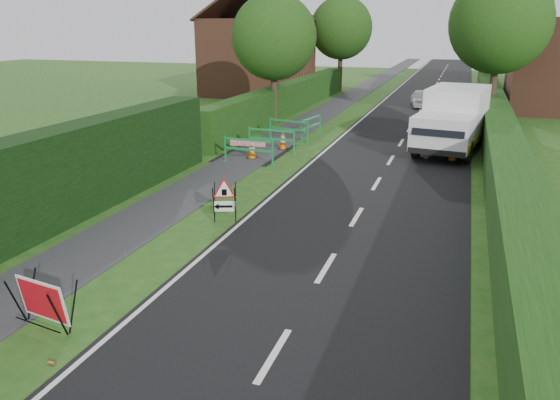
# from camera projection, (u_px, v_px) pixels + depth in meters

# --- Properties ---
(ground) EXTENTS (120.00, 120.00, 0.00)m
(ground) POSITION_uv_depth(u_px,v_px,m) (203.00, 271.00, 11.81)
(ground) COLOR #214F16
(ground) RESTS_ON ground
(road_surface) EXTENTS (6.00, 90.00, 0.02)m
(road_surface) POSITION_uv_depth(u_px,v_px,m) (431.00, 93.00, 42.63)
(road_surface) COLOR black
(road_surface) RESTS_ON ground
(footpath) EXTENTS (2.00, 90.00, 0.02)m
(footpath) POSITION_uv_depth(u_px,v_px,m) (361.00, 90.00, 44.29)
(footpath) COLOR #2D2D30
(footpath) RESTS_ON ground
(hedge_west_near) EXTENTS (1.10, 18.00, 2.50)m
(hedge_west_near) POSITION_uv_depth(u_px,v_px,m) (18.00, 243.00, 13.32)
(hedge_west_near) COLOR black
(hedge_west_near) RESTS_ON ground
(hedge_west_far) EXTENTS (1.00, 24.00, 1.80)m
(hedge_west_far) POSITION_uv_depth(u_px,v_px,m) (290.00, 112.00, 33.17)
(hedge_west_far) COLOR #14380F
(hedge_west_far) RESTS_ON ground
(hedge_east) EXTENTS (1.20, 50.00, 1.50)m
(hedge_east) POSITION_uv_depth(u_px,v_px,m) (495.00, 145.00, 24.27)
(hedge_east) COLOR #14380F
(hedge_east) RESTS_ON ground
(house_west) EXTENTS (7.50, 7.40, 7.88)m
(house_west) POSITION_uv_depth(u_px,v_px,m) (259.00, 55.00, 41.02)
(house_west) COLOR brown
(house_west) RESTS_ON ground
(house_east_b) EXTENTS (7.50, 7.40, 7.88)m
(house_east_b) POSITION_uv_depth(u_px,v_px,m) (558.00, 52.00, 45.18)
(house_east_b) COLOR brown
(house_east_b) RESTS_ON ground
(tree_nw) EXTENTS (4.40, 4.40, 6.70)m
(tree_nw) POSITION_uv_depth(u_px,v_px,m) (274.00, 37.00, 28.07)
(tree_nw) COLOR #2D2116
(tree_nw) RESTS_ON ground
(tree_ne) EXTENTS (5.20, 5.20, 7.79)m
(tree_ne) POSITION_uv_depth(u_px,v_px,m) (500.00, 23.00, 28.13)
(tree_ne) COLOR #2D2116
(tree_ne) RESTS_ON ground
(tree_fw) EXTENTS (4.80, 4.80, 7.24)m
(tree_fw) POSITION_uv_depth(u_px,v_px,m) (341.00, 28.00, 42.40)
(tree_fw) COLOR #2D2116
(tree_fw) RESTS_ON ground
(tree_fe) EXTENTS (4.20, 4.20, 6.33)m
(tree_fe) POSITION_uv_depth(u_px,v_px,m) (489.00, 36.00, 42.86)
(tree_fe) COLOR #2D2116
(tree_fe) RESTS_ON ground
(red_rect_sign) EXTENTS (1.17, 0.82, 0.93)m
(red_rect_sign) POSITION_uv_depth(u_px,v_px,m) (42.00, 301.00, 9.43)
(red_rect_sign) COLOR black
(red_rect_sign) RESTS_ON ground
(triangle_sign) EXTENTS (0.92, 0.92, 1.05)m
(triangle_sign) POSITION_uv_depth(u_px,v_px,m) (223.00, 197.00, 14.47)
(triangle_sign) COLOR black
(triangle_sign) RESTS_ON ground
(works_van) EXTENTS (3.01, 5.92, 2.58)m
(works_van) POSITION_uv_depth(u_px,v_px,m) (453.00, 118.00, 22.73)
(works_van) COLOR silver
(works_van) RESTS_ON ground
(traffic_cone_0) EXTENTS (0.38, 0.38, 0.79)m
(traffic_cone_0) POSITION_uv_depth(u_px,v_px,m) (453.00, 151.00, 21.30)
(traffic_cone_0) COLOR black
(traffic_cone_0) RESTS_ON ground
(traffic_cone_1) EXTENTS (0.38, 0.38, 0.79)m
(traffic_cone_1) POSITION_uv_depth(u_px,v_px,m) (462.00, 149.00, 21.65)
(traffic_cone_1) COLOR black
(traffic_cone_1) RESTS_ON ground
(traffic_cone_2) EXTENTS (0.38, 0.38, 0.79)m
(traffic_cone_2) POSITION_uv_depth(u_px,v_px,m) (470.00, 134.00, 24.54)
(traffic_cone_2) COLOR black
(traffic_cone_2) RESTS_ON ground
(traffic_cone_3) EXTENTS (0.38, 0.38, 0.79)m
(traffic_cone_3) POSITION_uv_depth(u_px,v_px,m) (252.00, 149.00, 21.63)
(traffic_cone_3) COLOR black
(traffic_cone_3) RESTS_ON ground
(traffic_cone_4) EXTENTS (0.38, 0.38, 0.79)m
(traffic_cone_4) POSITION_uv_depth(u_px,v_px,m) (283.00, 140.00, 23.25)
(traffic_cone_4) COLOR black
(traffic_cone_4) RESTS_ON ground
(ped_barrier_0) EXTENTS (2.08, 0.48, 1.00)m
(ped_barrier_0) POSITION_uv_depth(u_px,v_px,m) (248.00, 148.00, 20.77)
(ped_barrier_0) COLOR #17823C
(ped_barrier_0) RESTS_ON ground
(ped_barrier_1) EXTENTS (2.07, 0.42, 1.00)m
(ped_barrier_1) POSITION_uv_depth(u_px,v_px,m) (271.00, 137.00, 22.69)
(ped_barrier_1) COLOR #17823C
(ped_barrier_1) RESTS_ON ground
(ped_barrier_2) EXTENTS (2.08, 0.84, 1.00)m
(ped_barrier_2) POSITION_uv_depth(u_px,v_px,m) (289.00, 127.00, 24.84)
(ped_barrier_2) COLOR #17823C
(ped_barrier_2) RESTS_ON ground
(ped_barrier_3) EXTENTS (0.70, 2.09, 1.00)m
(ped_barrier_3) POSITION_uv_depth(u_px,v_px,m) (311.00, 125.00, 25.54)
(ped_barrier_3) COLOR #17823C
(ped_barrier_3) RESTS_ON ground
(redwhite_plank) EXTENTS (1.50, 0.19, 0.25)m
(redwhite_plank) POSITION_uv_depth(u_px,v_px,m) (248.00, 154.00, 22.53)
(redwhite_plank) COLOR red
(redwhite_plank) RESTS_ON ground
(litter_can) EXTENTS (0.12, 0.07, 0.07)m
(litter_can) POSITION_uv_depth(u_px,v_px,m) (52.00, 365.00, 8.56)
(litter_can) COLOR #BF7F4C
(litter_can) RESTS_ON ground
(hatchback_car) EXTENTS (1.72, 3.33, 1.08)m
(hatchback_car) POSITION_uv_depth(u_px,v_px,m) (422.00, 98.00, 35.33)
(hatchback_car) COLOR white
(hatchback_car) RESTS_ON ground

